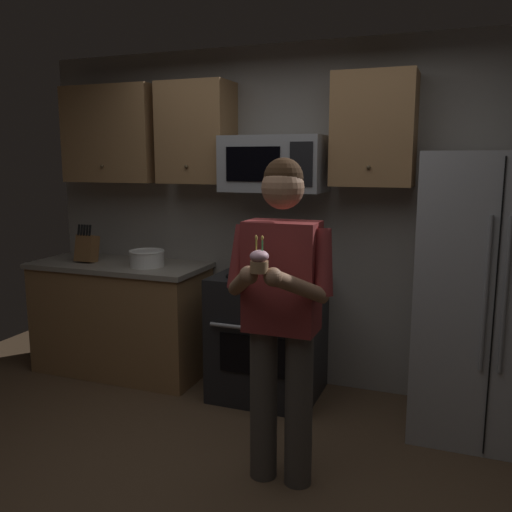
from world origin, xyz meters
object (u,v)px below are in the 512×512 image
at_px(refrigerator, 491,297).
at_px(bowl_large_white, 147,258).
at_px(microwave, 274,164).
at_px(oven_range, 268,335).
at_px(person, 281,306).
at_px(cupcake, 259,261).
at_px(knife_block, 87,248).

height_order(refrigerator, bowl_large_white, refrigerator).
bearing_deg(refrigerator, microwave, 173.97).
distance_m(oven_range, person, 1.25).
xyz_separation_m(refrigerator, cupcake, (-1.06, -1.33, 0.39)).
height_order(microwave, person, microwave).
bearing_deg(cupcake, microwave, 106.40).
relative_size(oven_range, microwave, 1.26).
bearing_deg(oven_range, microwave, 89.98).
bearing_deg(microwave, cupcake, -73.60).
xyz_separation_m(knife_block, bowl_large_white, (0.57, 0.00, -0.05)).
distance_m(oven_range, microwave, 1.26).
bearing_deg(oven_range, person, -67.18).
bearing_deg(oven_range, knife_block, -178.92).
xyz_separation_m(bowl_large_white, cupcake, (1.45, -1.35, 0.30)).
bearing_deg(knife_block, microwave, 5.41).
bearing_deg(person, oven_range, 112.82).
bearing_deg(microwave, bowl_large_white, -171.82).
height_order(oven_range, bowl_large_white, bowl_large_white).
bearing_deg(refrigerator, oven_range, 178.50).
bearing_deg(refrigerator, cupcake, -128.48).
distance_m(refrigerator, cupcake, 1.75).
relative_size(microwave, bowl_large_white, 2.65).
height_order(knife_block, bowl_large_white, knife_block).
bearing_deg(cupcake, knife_block, 146.27).
bearing_deg(bowl_large_white, cupcake, -42.98).
bearing_deg(oven_range, bowl_large_white, -178.55).
height_order(oven_range, person, person).
distance_m(microwave, refrigerator, 1.72).
relative_size(oven_range, bowl_large_white, 3.34).
bearing_deg(person, knife_block, 153.24).
height_order(bowl_large_white, person, person).
distance_m(knife_block, person, 2.25).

